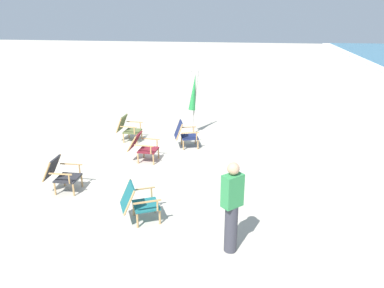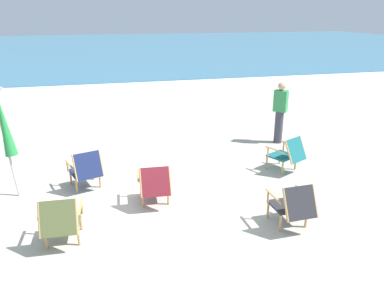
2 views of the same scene
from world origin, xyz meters
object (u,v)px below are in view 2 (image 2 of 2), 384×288
at_px(beach_chair_front_right, 155,183).
at_px(beach_chair_back_left, 61,220).
at_px(beach_chair_mid_center, 288,153).
at_px(beach_chair_front_left, 293,204).
at_px(umbrella_furled_green, 4,126).
at_px(person_near_chairs, 280,112).
at_px(beach_chair_far_center, 86,169).

distance_m(beach_chair_front_right, beach_chair_back_left, 1.79).
bearing_deg(beach_chair_front_right, beach_chair_mid_center, 14.45).
distance_m(beach_chair_mid_center, beach_chair_back_left, 4.90).
relative_size(beach_chair_front_left, umbrella_furled_green, 0.38).
bearing_deg(umbrella_furled_green, beach_chair_back_left, -62.47).
xyz_separation_m(beach_chair_front_left, beach_chair_mid_center, (1.01, 2.10, 0.00)).
xyz_separation_m(beach_chair_mid_center, person_near_chairs, (0.68, 1.83, 0.41)).
relative_size(beach_chair_front_right, beach_chair_front_left, 1.00).
xyz_separation_m(beach_chair_front_right, umbrella_furled_green, (-2.56, 1.03, 0.96)).
distance_m(beach_chair_front_right, beach_chair_far_center, 1.54).
bearing_deg(umbrella_furled_green, beach_chair_front_right, -22.00).
bearing_deg(beach_chair_far_center, beach_chair_mid_center, -2.33).
height_order(beach_chair_front_left, beach_chair_mid_center, beach_chair_mid_center).
xyz_separation_m(beach_chair_front_right, beach_chair_front_left, (2.04, -1.32, 0.00)).
height_order(beach_chair_front_left, beach_chair_far_center, beach_chair_far_center).
relative_size(beach_chair_mid_center, beach_chair_back_left, 1.11).
bearing_deg(beach_chair_far_center, beach_chair_front_left, -35.00).
height_order(beach_chair_back_left, umbrella_furled_green, umbrella_furled_green).
bearing_deg(beach_chair_front_left, beach_chair_mid_center, 64.36).
xyz_separation_m(beach_chair_back_left, umbrella_furled_green, (-1.01, 1.94, 0.95)).
relative_size(beach_chair_back_left, person_near_chairs, 0.50).
bearing_deg(beach_chair_mid_center, beach_chair_front_right, -165.55).
relative_size(umbrella_furled_green, person_near_chairs, 1.30).
relative_size(beach_chair_front_left, beach_chair_back_left, 0.98).
height_order(beach_chair_front_left, umbrella_furled_green, umbrella_furled_green).
distance_m(beach_chair_far_center, person_near_chairs, 5.23).
height_order(beach_chair_mid_center, umbrella_furled_green, umbrella_furled_green).
relative_size(beach_chair_mid_center, person_near_chairs, 0.55).
bearing_deg(beach_chair_far_center, umbrella_furled_green, 176.86).
height_order(beach_chair_far_center, person_near_chairs, person_near_chairs).
xyz_separation_m(beach_chair_front_right, beach_chair_back_left, (-1.54, -0.91, 0.01)).
relative_size(beach_chair_front_left, beach_chair_mid_center, 0.88).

